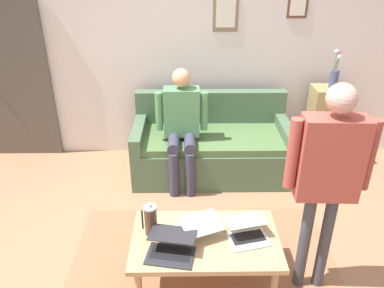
{
  "coord_description": "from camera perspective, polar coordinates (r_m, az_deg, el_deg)",
  "views": [
    {
      "loc": [
        -0.02,
        2.29,
        2.36
      ],
      "look_at": [
        -0.06,
        -0.76,
        0.8
      ],
      "focal_mm": 35.89,
      "sensor_mm": 36.0,
      "label": 1
    }
  ],
  "objects": [
    {
      "name": "couch",
      "position": [
        4.44,
        2.91,
        -0.49
      ],
      "size": [
        1.76,
        0.86,
        0.88
      ],
      "color": "#486247",
      "rests_on": "ground_plane"
    },
    {
      "name": "laptop_right",
      "position": [
        2.95,
        8.23,
        -12.91
      ],
      "size": [
        0.36,
        0.36,
        0.13
      ],
      "color": "silver",
      "rests_on": "coffee_table"
    },
    {
      "name": "flower_vase",
      "position": [
        4.64,
        20.45,
        9.67
      ],
      "size": [
        0.09,
        0.1,
        0.43
      ],
      "color": "#454B75",
      "rests_on": "side_shelf"
    },
    {
      "name": "person_standing",
      "position": [
        2.72,
        19.61,
        -3.43
      ],
      "size": [
        0.58,
        0.2,
        1.64
      ],
      "color": "#424148",
      "rests_on": "ground_plane"
    },
    {
      "name": "laptop_left",
      "position": [
        2.97,
        0.92,
        -12.16
      ],
      "size": [
        0.39,
        0.4,
        0.14
      ],
      "color": "silver",
      "rests_on": "coffee_table"
    },
    {
      "name": "ground_plane",
      "position": [
        3.29,
        -0.91,
        -18.8
      ],
      "size": [
        7.68,
        7.68,
        0.0
      ],
      "primitive_type": "plane",
      "color": "#9F6B4C"
    },
    {
      "name": "side_shelf",
      "position": [
        4.85,
        19.26,
        2.61
      ],
      "size": [
        0.42,
        0.32,
        0.95
      ],
      "color": "#9E8350",
      "rests_on": "ground_plane"
    },
    {
      "name": "person_seated",
      "position": [
        4.04,
        -1.54,
        3.28
      ],
      "size": [
        0.55,
        0.51,
        1.28
      ],
      "color": "#37374C",
      "rests_on": "ground_plane"
    },
    {
      "name": "back_wall",
      "position": [
        4.6,
        -0.99,
        14.44
      ],
      "size": [
        7.04,
        0.11,
        2.7
      ],
      "color": "silver",
      "rests_on": "ground_plane"
    },
    {
      "name": "laptop_center",
      "position": [
        2.8,
        -3.1,
        -15.17
      ],
      "size": [
        0.38,
        0.37,
        0.13
      ],
      "color": "#28282D",
      "rests_on": "coffee_table"
    },
    {
      "name": "coffee_table",
      "position": [
        2.97,
        1.99,
        -14.46
      ],
      "size": [
        1.1,
        0.67,
        0.44
      ],
      "color": "tan",
      "rests_on": "ground_plane"
    },
    {
      "name": "interior_door",
      "position": [
        5.02,
        -24.88,
        9.21
      ],
      "size": [
        0.82,
        0.09,
        2.05
      ],
      "color": "#4D4740",
      "rests_on": "ground_plane"
    },
    {
      "name": "french_press",
      "position": [
        2.92,
        -6.15,
        -11.16
      ],
      "size": [
        0.12,
        0.1,
        0.28
      ],
      "color": "#4C3323",
      "rests_on": "coffee_table"
    }
  ]
}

